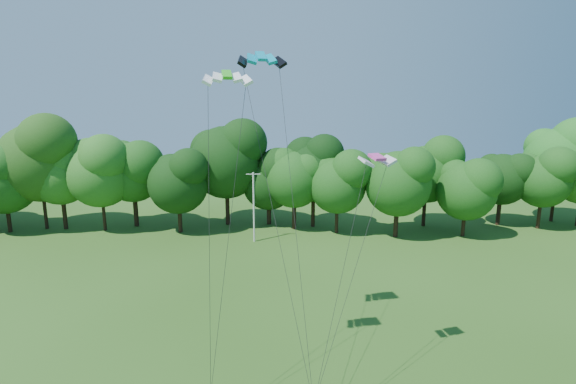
{
  "coord_description": "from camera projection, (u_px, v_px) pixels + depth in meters",
  "views": [
    {
      "loc": [
        -0.42,
        -14.62,
        15.75
      ],
      "look_at": [
        0.29,
        13.0,
        9.71
      ],
      "focal_mm": 28.0,
      "sensor_mm": 36.0,
      "label": 1
    }
  ],
  "objects": [
    {
      "name": "tree_back_west",
      "position": [
        38.0,
        153.0,
        51.79
      ],
      "size": [
        10.03,
        10.03,
        14.59
      ],
      "color": "#362315",
      "rests_on": "ground"
    },
    {
      "name": "utility_pole",
      "position": [
        254.0,
        206.0,
        48.22
      ],
      "size": [
        1.53,
        0.19,
        7.66
      ],
      "rotation": [
        0.0,
        0.0,
        0.03
      ],
      "color": "silver",
      "rests_on": "ground"
    },
    {
      "name": "kite_teal",
      "position": [
        261.0,
        56.0,
        25.6
      ],
      "size": [
        2.82,
        1.67,
        0.65
      ],
      "rotation": [
        0.0,
        0.0,
        0.21
      ],
      "color": "#058FAE",
      "rests_on": "ground"
    },
    {
      "name": "kite_green",
      "position": [
        227.0,
        75.0,
        22.2
      ],
      "size": [
        2.5,
        1.46,
        0.52
      ],
      "rotation": [
        0.0,
        0.0,
        0.18
      ],
      "color": "green",
      "rests_on": "ground"
    },
    {
      "name": "tree_back_east",
      "position": [
        559.0,
        157.0,
        55.14
      ],
      "size": [
        8.97,
        8.97,
        13.04
      ],
      "color": "black",
      "rests_on": "ground"
    },
    {
      "name": "tree_back_center",
      "position": [
        314.0,
        169.0,
        53.16
      ],
      "size": [
        7.73,
        7.73,
        11.25
      ],
      "color": "black",
      "rests_on": "ground"
    },
    {
      "name": "kite_pink",
      "position": [
        377.0,
        157.0,
        23.27
      ],
      "size": [
        2.07,
        1.44,
        0.31
      ],
      "rotation": [
        0.0,
        0.0,
        0.31
      ],
      "color": "#DD3DA1",
      "rests_on": "ground"
    }
  ]
}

